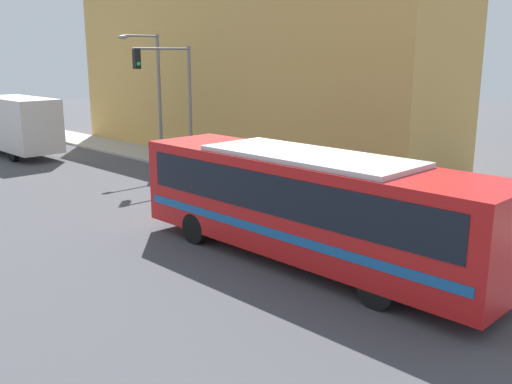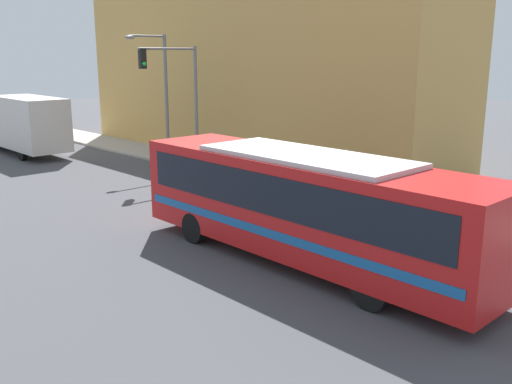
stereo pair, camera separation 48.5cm
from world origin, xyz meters
name	(u,v)px [view 2 (the right image)]	position (x,y,z in m)	size (l,w,h in m)	color
ground_plane	(304,247)	(0.00, 0.00, 0.00)	(120.00, 120.00, 0.00)	#47474C
sidewalk	(128,147)	(5.92, 20.00, 0.06)	(2.84, 70.00, 0.12)	#A8A399
building_facade	(252,74)	(10.34, 13.48, 4.60)	(6.00, 24.95, 9.19)	tan
city_bus	(304,201)	(-0.96, -0.83, 1.78)	(2.64, 11.21, 3.09)	red
delivery_truck	(24,123)	(0.51, 22.28, 1.79)	(2.32, 8.12, 3.33)	silver
fire_hydrant	(287,178)	(5.10, 5.61, 0.49)	(0.23, 0.31, 0.74)	red
traffic_light_pole	(178,86)	(4.20, 12.10, 4.16)	(3.28, 0.35, 5.95)	slate
parking_meter	(249,160)	(5.10, 8.05, 0.96)	(0.14, 0.14, 1.22)	slate
street_lamp	(161,86)	(5.02, 14.83, 4.04)	(2.43, 0.28, 6.55)	slate
pedestrian_near_corner	(345,170)	(6.16, 3.35, 1.03)	(0.34, 0.34, 1.78)	#47382D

